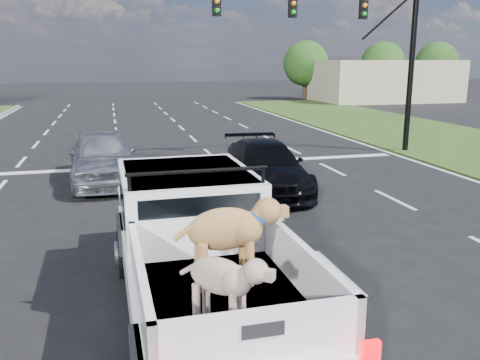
{
  "coord_description": "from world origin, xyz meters",
  "views": [
    {
      "loc": [
        -1.98,
        -7.65,
        3.65
      ],
      "look_at": [
        0.47,
        2.0,
        1.29
      ],
      "focal_mm": 38.0,
      "sensor_mm": 36.0,
      "label": 1
    }
  ],
  "objects_px": {
    "black_coupe": "(265,167)",
    "pickup_truck": "(200,250)",
    "silver_sedan": "(103,156)",
    "traffic_signal": "(357,30)"
  },
  "relations": [
    {
      "from": "black_coupe",
      "to": "silver_sedan",
      "type": "bearing_deg",
      "value": 158.55
    },
    {
      "from": "traffic_signal",
      "to": "silver_sedan",
      "type": "height_order",
      "value": "traffic_signal"
    },
    {
      "from": "pickup_truck",
      "to": "silver_sedan",
      "type": "xyz_separation_m",
      "value": [
        -1.42,
        8.94,
        -0.2
      ]
    },
    {
      "from": "traffic_signal",
      "to": "pickup_truck",
      "type": "bearing_deg",
      "value": -125.13
    },
    {
      "from": "black_coupe",
      "to": "pickup_truck",
      "type": "bearing_deg",
      "value": -110.35
    },
    {
      "from": "traffic_signal",
      "to": "pickup_truck",
      "type": "height_order",
      "value": "traffic_signal"
    },
    {
      "from": "pickup_truck",
      "to": "black_coupe",
      "type": "bearing_deg",
      "value": 65.04
    },
    {
      "from": "pickup_truck",
      "to": "black_coupe",
      "type": "xyz_separation_m",
      "value": [
        3.06,
        6.82,
        -0.33
      ]
    },
    {
      "from": "silver_sedan",
      "to": "traffic_signal",
      "type": "bearing_deg",
      "value": 11.65
    },
    {
      "from": "traffic_signal",
      "to": "silver_sedan",
      "type": "xyz_separation_m",
      "value": [
        -9.48,
        -2.51,
        -3.91
      ]
    }
  ]
}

